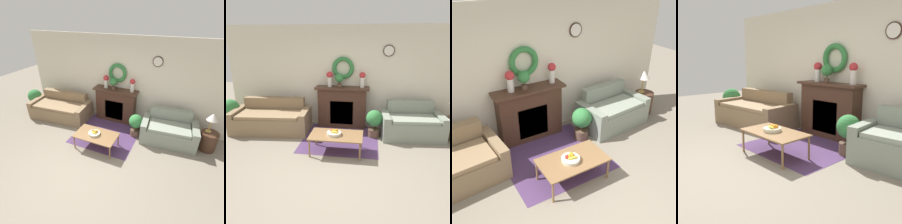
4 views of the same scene
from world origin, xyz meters
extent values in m
plane|color=gray|center=(0.00, 0.00, 0.00)|extent=(16.00, 16.00, 0.00)
cube|color=#4C335B|center=(-0.03, 1.59, 0.00)|extent=(1.82, 1.74, 0.01)
cube|color=beige|center=(0.00, 2.64, 1.35)|extent=(6.80, 0.06, 2.70)
cylinder|color=#382319|center=(1.07, 2.59, 2.06)|extent=(0.29, 0.02, 0.29)
cylinder|color=white|center=(1.07, 2.58, 2.06)|extent=(0.24, 0.01, 0.24)
torus|color=#337A3D|center=(-0.10, 2.55, 1.61)|extent=(0.58, 0.11, 0.58)
cube|color=#42281C|center=(-0.10, 2.44, 0.54)|extent=(1.30, 0.34, 1.07)
cube|color=black|center=(-0.10, 2.28, 0.44)|extent=(0.62, 0.02, 0.64)
cube|color=orange|center=(-0.10, 2.27, 0.36)|extent=(0.50, 0.01, 0.35)
cube|color=#42281C|center=(-0.10, 2.40, 1.10)|extent=(1.44, 0.41, 0.05)
cube|color=#846B4C|center=(-1.02, 1.92, 0.29)|extent=(0.25, 0.96, 0.59)
cube|color=gray|center=(1.71, 1.89, 0.23)|extent=(1.20, 0.76, 0.46)
cube|color=gray|center=(1.67, 2.31, 0.43)|extent=(1.16, 0.29, 0.86)
cube|color=gray|center=(1.04, 1.92, 0.30)|extent=(0.24, 0.87, 0.60)
cube|color=gray|center=(2.35, 2.04, 0.30)|extent=(0.24, 0.87, 0.60)
cube|color=gray|center=(1.71, 1.89, 0.50)|extent=(1.15, 0.71, 0.08)
cube|color=olive|center=(-0.03, 0.92, 0.40)|extent=(1.12, 0.64, 0.03)
cylinder|color=olive|center=(-0.55, 0.64, 0.19)|extent=(0.04, 0.04, 0.39)
cylinder|color=olive|center=(0.49, 0.64, 0.19)|extent=(0.04, 0.04, 0.39)
cylinder|color=olive|center=(-0.55, 1.20, 0.19)|extent=(0.04, 0.04, 0.39)
cylinder|color=olive|center=(0.49, 1.20, 0.19)|extent=(0.04, 0.04, 0.39)
cylinder|color=beige|center=(-0.08, 0.91, 0.44)|extent=(0.31, 0.31, 0.06)
sphere|color=#B2231E|center=(-0.13, 0.93, 0.50)|extent=(0.08, 0.08, 0.08)
sphere|color=orange|center=(-0.03, 0.96, 0.49)|extent=(0.07, 0.07, 0.07)
sphere|color=orange|center=(-0.10, 0.92, 0.50)|extent=(0.08, 0.08, 0.08)
sphere|color=orange|center=(-0.05, 0.93, 0.50)|extent=(0.08, 0.08, 0.08)
ellipsoid|color=yellow|center=(-0.07, 0.87, 0.50)|extent=(0.17, 0.07, 0.04)
cylinder|color=#42281C|center=(2.72, 2.04, 0.26)|extent=(0.45, 0.45, 0.52)
cylinder|color=#B28E42|center=(2.66, 2.09, 0.53)|extent=(0.14, 0.14, 0.02)
cylinder|color=#B28E42|center=(2.66, 2.09, 0.71)|extent=(0.03, 0.03, 0.34)
cone|color=silver|center=(2.66, 2.09, 0.97)|extent=(0.28, 0.28, 0.18)
cylinder|color=silver|center=(-0.44, 2.44, 1.25)|extent=(0.12, 0.12, 0.25)
sphere|color=#B72D33|center=(-0.44, 2.44, 1.44)|extent=(0.17, 0.17, 0.17)
cylinder|color=silver|center=(0.43, 2.44, 1.26)|extent=(0.12, 0.12, 0.26)
sphere|color=#B72D33|center=(0.43, 2.44, 1.45)|extent=(0.16, 0.16, 0.16)
cylinder|color=brown|center=(-0.18, 2.42, 1.17)|extent=(0.12, 0.12, 0.08)
cylinder|color=#4C3823|center=(-0.18, 2.42, 1.24)|extent=(0.02, 0.02, 0.06)
sphere|color=#337A3D|center=(-0.18, 2.42, 1.37)|extent=(0.23, 0.23, 0.23)
cylinder|color=brown|center=(0.77, 1.85, 0.10)|extent=(0.29, 0.29, 0.21)
cylinder|color=#4C3823|center=(0.77, 1.85, 0.26)|extent=(0.05, 0.05, 0.11)
sphere|color=#337A3D|center=(0.77, 1.85, 0.49)|extent=(0.40, 0.40, 0.40)
camera|label=1|loc=(1.84, -2.31, 3.23)|focal=28.00mm
camera|label=2|loc=(0.62, -3.26, 2.35)|focal=35.00mm
camera|label=3|loc=(-1.86, -1.89, 3.15)|focal=42.00mm
camera|label=4|loc=(3.21, -1.73, 1.62)|focal=42.00mm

